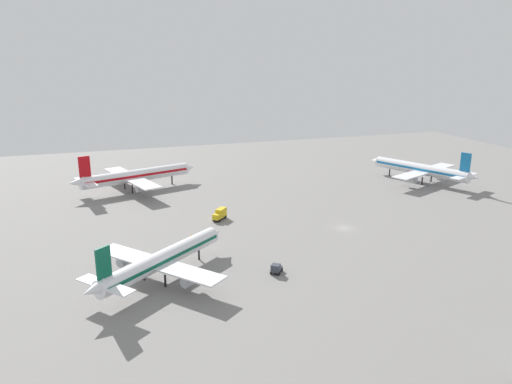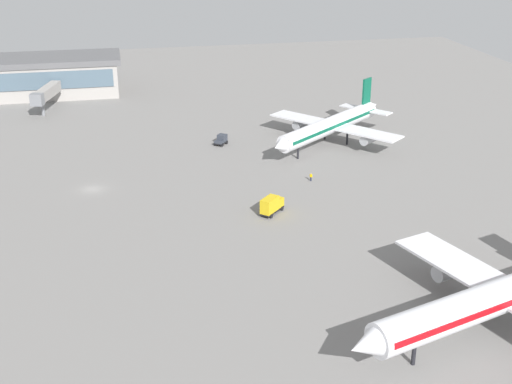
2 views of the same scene
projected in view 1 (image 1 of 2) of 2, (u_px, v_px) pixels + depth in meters
ground at (344, 228)px, 139.55m from camera, size 288.00×288.00×0.00m
airplane_at_gate at (161, 260)px, 106.38m from camera, size 35.07×30.60×12.80m
airplane_taxiing at (422, 169)px, 188.78m from camera, size 35.98×43.49×13.95m
airplane_distant at (135, 176)px, 177.44m from camera, size 47.04×38.58×14.68m
catering_truck at (220, 214)px, 146.27m from camera, size 5.20×5.40×3.30m
baggage_tug at (276, 269)px, 110.27m from camera, size 3.61×3.75×2.30m
ground_crew_worker at (192, 237)px, 130.25m from camera, size 0.53×0.53×1.67m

